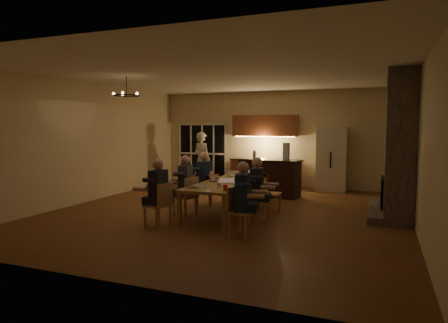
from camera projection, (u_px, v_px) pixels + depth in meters
floor at (228, 212)px, 9.41m from camera, size 9.00×9.00×0.00m
back_wall at (276, 139)px, 13.46m from camera, size 8.00×0.04×3.20m
left_wall at (89, 142)px, 10.75m from camera, size 0.04×9.00×3.20m
right_wall at (419, 148)px, 7.80m from camera, size 0.04×9.00×3.20m
ceiling at (228, 74)px, 9.13m from camera, size 8.00×9.00×0.04m
french_doors at (202, 153)px, 14.45m from camera, size 1.86×0.08×2.10m
fireplace at (399, 145)px, 9.03m from camera, size 0.58×2.50×3.20m
kitchenette at (264, 151)px, 13.31m from camera, size 2.24×0.68×2.40m
refrigerator at (332, 159)px, 12.47m from camera, size 0.90×0.68×2.00m
dining_table at (228, 198)px, 9.26m from camera, size 1.10×3.11×0.75m
bar_island at (269, 178)px, 11.59m from camera, size 1.92×0.97×1.08m
chair_left_near at (158, 205)px, 8.06m from camera, size 0.50×0.50×0.89m
chair_left_mid at (185, 196)px, 9.04m from camera, size 0.55×0.55×0.89m
chair_left_far at (203, 189)px, 10.12m from camera, size 0.55×0.55×0.89m
chair_right_near at (243, 211)px, 7.42m from camera, size 0.53×0.53×0.89m
chair_right_mid at (259, 201)px, 8.50m from camera, size 0.45×0.45×0.89m
chair_right_far at (271, 193)px, 9.46m from camera, size 0.44×0.44×0.89m
person_left_near at (158, 193)px, 8.04m from camera, size 0.61×0.61×1.38m
person_right_near at (243, 198)px, 7.42m from camera, size 0.68×0.68×1.38m
person_left_mid at (186, 185)px, 9.06m from camera, size 0.68×0.68×1.38m
person_right_mid at (257, 189)px, 8.46m from camera, size 0.66×0.66×1.38m
person_left_far at (204, 179)px, 10.06m from camera, size 0.68×0.68×1.38m
standing_person at (202, 159)px, 13.47m from camera, size 0.78×0.64×1.84m
chandelier at (127, 96)px, 9.39m from camera, size 0.62×0.62×0.03m
laptop_a at (198, 182)px, 8.37m from camera, size 0.42×0.42×0.23m
laptop_b at (225, 182)px, 8.38m from camera, size 0.38×0.35×0.23m
laptop_c at (217, 176)px, 9.35m from camera, size 0.37×0.34×0.23m
laptop_d at (237, 178)px, 9.02m from camera, size 0.38×0.36×0.23m
laptop_e at (234, 172)px, 10.28m from camera, size 0.39×0.36×0.23m
laptop_f at (254, 173)px, 10.05m from camera, size 0.37×0.34×0.23m
mug_front at (219, 182)px, 8.87m from camera, size 0.07×0.07×0.10m
mug_mid at (239, 177)px, 9.68m from camera, size 0.07×0.07×0.10m
mug_back at (229, 175)px, 10.13m from camera, size 0.07×0.07×0.10m
redcup_near at (225, 188)px, 7.92m from camera, size 0.09×0.09×0.12m
redcup_mid at (217, 177)px, 9.69m from camera, size 0.10×0.10×0.12m
can_silver at (219, 183)px, 8.60m from camera, size 0.07×0.07×0.12m
can_cola at (241, 172)px, 10.65m from camera, size 0.07×0.07×0.12m
plate_near at (237, 185)px, 8.63m from camera, size 0.27×0.27×0.02m
plate_left at (200, 186)px, 8.49m from camera, size 0.23×0.23×0.02m
plate_far at (254, 178)px, 9.77m from camera, size 0.22×0.22×0.02m
notepad at (207, 191)px, 7.80m from camera, size 0.18×0.22×0.01m
bar_bottle at (254, 155)px, 11.74m from camera, size 0.09×0.09×0.24m
bar_blender at (286, 151)px, 11.30m from camera, size 0.18×0.18×0.48m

